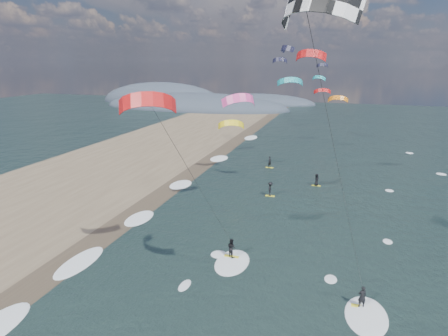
% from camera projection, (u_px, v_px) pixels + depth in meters
% --- Properties ---
extents(wet_sand_strip, '(3.00, 240.00, 0.00)m').
position_uv_depth(wet_sand_strip, '(100.00, 238.00, 33.43)').
color(wet_sand_strip, '#382D23').
rests_on(wet_sand_strip, ground).
extents(coastal_hills, '(80.00, 41.00, 15.00)m').
position_uv_depth(coastal_hills, '(190.00, 105.00, 132.57)').
color(coastal_hills, '#3D4756').
rests_on(coastal_hills, ground).
extents(kitesurfer_near_a, '(7.59, 8.98, 18.54)m').
position_uv_depth(kitesurfer_near_a, '(323.00, 98.00, 16.85)').
color(kitesurfer_near_a, yellow).
rests_on(kitesurfer_near_a, ground).
extents(kitesurfer_near_b, '(6.98, 8.82, 14.14)m').
position_uv_depth(kitesurfer_near_b, '(180.00, 161.00, 24.64)').
color(kitesurfer_near_b, yellow).
rests_on(kitesurfer_near_b, ground).
extents(far_kitesurfers, '(8.36, 12.81, 1.72)m').
position_uv_depth(far_kitesurfers, '(283.00, 180.00, 46.86)').
color(far_kitesurfers, yellow).
rests_on(far_kitesurfers, ground).
extents(bg_kite_field, '(16.53, 72.70, 11.34)m').
position_uv_depth(bg_kite_field, '(301.00, 79.00, 65.08)').
color(bg_kite_field, red).
rests_on(bg_kite_field, ground).
extents(shoreline_surf, '(2.40, 79.40, 0.11)m').
position_uv_depth(shoreline_surf, '(139.00, 219.00, 37.42)').
color(shoreline_surf, white).
rests_on(shoreline_surf, ground).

